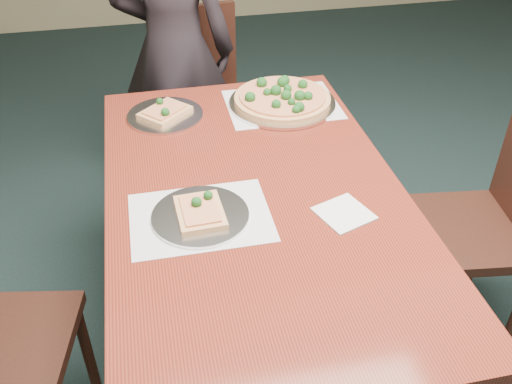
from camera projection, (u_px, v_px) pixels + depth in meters
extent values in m
cube|color=#5C1B12|center=(256.00, 198.00, 1.74)|extent=(0.90, 1.50, 0.04)
cylinder|color=black|center=(134.00, 184.00, 2.44)|extent=(0.07, 0.07, 0.70)
cylinder|color=black|center=(308.00, 163.00, 2.57)|extent=(0.07, 0.07, 0.70)
cube|color=black|center=(206.00, 113.00, 2.75)|extent=(0.47, 0.47, 0.04)
cylinder|color=black|center=(182.00, 180.00, 2.71)|extent=(0.04, 0.04, 0.43)
cylinder|color=black|center=(166.00, 143.00, 2.98)|extent=(0.04, 0.04, 0.43)
cylinder|color=black|center=(254.00, 166.00, 2.80)|extent=(0.04, 0.04, 0.43)
cylinder|color=black|center=(232.00, 131.00, 3.07)|extent=(0.04, 0.04, 0.43)
cube|color=black|center=(193.00, 51.00, 2.75)|extent=(0.42, 0.09, 0.44)
cylinder|color=black|center=(87.00, 350.00, 1.91)|extent=(0.04, 0.04, 0.43)
cube|color=black|center=(465.00, 231.00, 2.04)|extent=(0.47, 0.47, 0.04)
cylinder|color=black|center=(393.00, 249.00, 2.32)|extent=(0.04, 0.04, 0.43)
cylinder|color=black|center=(478.00, 244.00, 2.34)|extent=(0.04, 0.04, 0.43)
cylinder|color=black|center=(420.00, 317.00, 2.03)|extent=(0.04, 0.04, 0.43)
imported|color=black|center=(174.00, 50.00, 2.58)|extent=(0.63, 0.50, 1.52)
cube|color=white|center=(282.00, 104.00, 2.18)|extent=(0.42, 0.32, 0.00)
cube|color=white|center=(200.00, 217.00, 1.63)|extent=(0.40, 0.30, 0.00)
cylinder|color=silver|center=(282.00, 103.00, 2.18)|extent=(0.41, 0.41, 0.01)
cylinder|color=#CA844D|center=(282.00, 99.00, 2.17)|extent=(0.37, 0.37, 0.02)
cylinder|color=#F6C880|center=(282.00, 96.00, 2.16)|extent=(0.33, 0.33, 0.01)
sphere|color=#154618|center=(292.00, 102.00, 2.09)|extent=(0.03, 0.03, 0.03)
sphere|color=#154618|center=(288.00, 88.00, 2.18)|extent=(0.03, 0.03, 0.03)
sphere|color=#154618|center=(276.00, 104.00, 2.08)|extent=(0.03, 0.03, 0.03)
sphere|color=#154618|center=(296.00, 110.00, 2.04)|extent=(0.03, 0.03, 0.03)
sphere|color=#154618|center=(299.00, 107.00, 2.05)|extent=(0.04, 0.04, 0.04)
sphere|color=#154618|center=(262.00, 83.00, 2.21)|extent=(0.04, 0.04, 0.04)
sphere|color=#154618|center=(303.00, 84.00, 2.20)|extent=(0.04, 0.04, 0.04)
sphere|color=#154618|center=(300.00, 96.00, 2.13)|extent=(0.04, 0.04, 0.04)
sphere|color=#154618|center=(267.00, 92.00, 2.16)|extent=(0.03, 0.03, 0.03)
sphere|color=#154618|center=(285.00, 80.00, 2.23)|extent=(0.04, 0.04, 0.04)
sphere|color=#154618|center=(286.00, 95.00, 2.13)|extent=(0.04, 0.04, 0.04)
sphere|color=#154618|center=(276.00, 91.00, 2.16)|extent=(0.04, 0.04, 0.04)
sphere|color=#154618|center=(250.00, 97.00, 2.12)|extent=(0.04, 0.04, 0.04)
sphere|color=#154618|center=(308.00, 96.00, 2.13)|extent=(0.03, 0.03, 0.03)
sphere|color=#154618|center=(283.00, 82.00, 2.22)|extent=(0.04, 0.04, 0.04)
cylinder|color=silver|center=(200.00, 216.00, 1.63)|extent=(0.28, 0.28, 0.01)
cube|color=#CA844D|center=(200.00, 212.00, 1.62)|extent=(0.14, 0.18, 0.02)
cube|color=#F6C880|center=(200.00, 209.00, 1.61)|extent=(0.11, 0.14, 0.01)
sphere|color=#154618|center=(196.00, 202.00, 1.62)|extent=(0.03, 0.03, 0.03)
sphere|color=#154618|center=(208.00, 195.00, 1.65)|extent=(0.03, 0.03, 0.03)
cylinder|color=silver|center=(165.00, 115.00, 2.11)|extent=(0.28, 0.28, 0.01)
cube|color=#CA844D|center=(165.00, 112.00, 2.10)|extent=(0.21, 0.21, 0.02)
cube|color=#F6C880|center=(165.00, 110.00, 2.09)|extent=(0.17, 0.17, 0.01)
sphere|color=#154618|center=(165.00, 112.00, 2.05)|extent=(0.03, 0.03, 0.03)
sphere|color=#154618|center=(160.00, 101.00, 2.12)|extent=(0.03, 0.03, 0.03)
cube|color=white|center=(344.00, 213.00, 1.64)|extent=(0.18, 0.18, 0.01)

